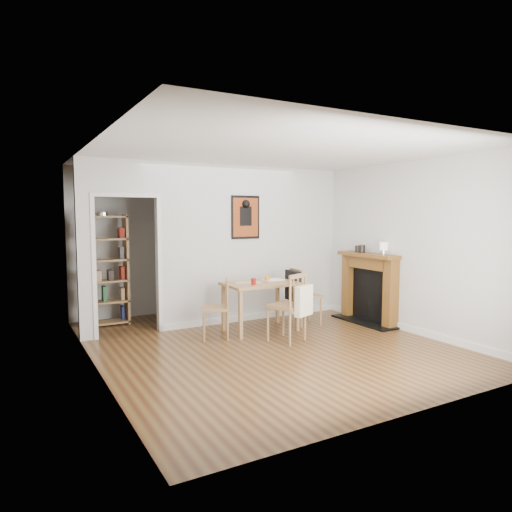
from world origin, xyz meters
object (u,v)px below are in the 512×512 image
chair_right (305,295)px  chair_front (287,306)px  bookshelf (104,271)px  ceramic_jar_a (362,249)px  fireplace (369,286)px  mantel_lamp (384,247)px  chair_left (216,309)px  notebook (273,280)px  dining_table (260,288)px  orange_fruit (267,278)px  red_glass (254,281)px  ceramic_jar_b (358,249)px

chair_right → chair_front: bearing=-138.6°
bookshelf → ceramic_jar_a: (3.85, -1.81, 0.34)m
fireplace → mantel_lamp: (-0.03, -0.34, 0.67)m
chair_left → notebook: size_ratio=2.89×
chair_left → chair_right: size_ratio=0.94×
dining_table → ceramic_jar_a: (1.82, -0.25, 0.56)m
dining_table → orange_fruit: (0.19, 0.12, 0.13)m
bookshelf → red_glass: size_ratio=18.68×
fireplace → mantel_lamp: mantel_lamp is taller
fireplace → ceramic_jar_b: 0.65m
fireplace → orange_fruit: size_ratio=15.13×
chair_left → red_glass: (0.59, -0.08, 0.37)m
chair_right → ceramic_jar_a: ceramic_jar_a is taller
mantel_lamp → fireplace: bearing=84.6°
notebook → mantel_lamp: bearing=-28.8°
dining_table → chair_right: size_ratio=1.19×
chair_right → fireplace: bearing=-21.0°
chair_right → chair_front: (-0.78, -0.69, 0.02)m
chair_front → orange_fruit: (0.14, 0.80, 0.30)m
chair_right → bookshelf: size_ratio=0.52×
red_glass → ceramic_jar_b: 2.06m
notebook → ceramic_jar_a: 1.63m
chair_left → red_glass: 0.70m
dining_table → chair_left: bearing=-175.7°
chair_left → chair_front: bearing=-36.7°
ceramic_jar_a → chair_left: bearing=175.8°
red_glass → chair_left: bearing=172.0°
chair_right → mantel_lamp: 1.48m
bookshelf → red_glass: (1.84, -1.70, -0.09)m
orange_fruit → ceramic_jar_a: bearing=-12.9°
chair_right → fireplace: size_ratio=0.74×
fireplace → orange_fruit: fireplace is taller
chair_right → red_glass: bearing=-172.0°
fireplace → red_glass: 2.09m
dining_table → ceramic_jar_a: ceramic_jar_a is taller
chair_right → ceramic_jar_b: 1.24m
red_glass → orange_fruit: (0.39, 0.26, -0.01)m
chair_right → chair_front: 1.04m
chair_front → orange_fruit: size_ratio=11.87×
bookshelf → notebook: size_ratio=5.98×
chair_front → ceramic_jar_b: ceramic_jar_b is taller
chair_front → notebook: bearing=72.9°
dining_table → orange_fruit: orange_fruit is taller
chair_front → mantel_lamp: bearing=-1.6°
bookshelf → notebook: (2.33, -1.44, -0.13)m
chair_front → mantel_lamp: mantel_lamp is taller
ceramic_jar_b → mantel_lamp: bearing=-89.0°
chair_right → chair_front: size_ratio=0.95×
fireplace → notebook: size_ratio=4.16×
fireplace → red_glass: (-2.06, 0.25, 0.19)m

